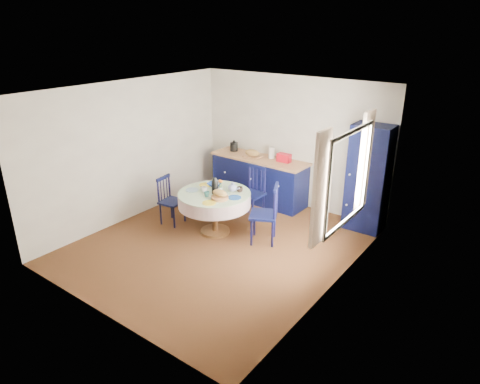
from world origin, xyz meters
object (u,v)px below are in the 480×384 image
object	(u,v)px
kitchen_counter	(259,178)
pantry_cabinet	(368,179)
mug_d	(218,183)
mug_a	(204,190)
dining_table	(215,200)
chair_left	(170,200)
chair_far	(252,192)
chair_right	(266,213)
cobalt_bowl	(215,184)
mug_b	(207,194)
mug_c	(240,189)

from	to	relation	value
kitchen_counter	pantry_cabinet	world-z (taller)	pantry_cabinet
mug_d	pantry_cabinet	bearing A→B (deg)	32.79
kitchen_counter	mug_a	xyz separation A→B (m)	(0.05, -1.73, 0.32)
dining_table	chair_left	size ratio (longest dim) A/B	1.41
chair_far	mug_d	world-z (taller)	chair_far
chair_right	cobalt_bowl	world-z (taller)	chair_right
kitchen_counter	pantry_cabinet	distance (m)	2.25
chair_left	chair_far	world-z (taller)	chair_far
chair_right	mug_d	size ratio (longest dim) A/B	10.56
kitchen_counter	chair_right	world-z (taller)	kitchen_counter
kitchen_counter	mug_d	bearing A→B (deg)	-87.20
mug_a	cobalt_bowl	xyz separation A→B (m)	(-0.04, 0.32, -0.02)
cobalt_bowl	mug_b	bearing A→B (deg)	-64.98
chair_left	chair_right	xyz separation A→B (m)	(1.77, 0.42, 0.07)
mug_c	mug_d	bearing A→B (deg)	178.07
dining_table	mug_c	distance (m)	0.45
chair_right	mug_b	bearing A→B (deg)	-89.64
pantry_cabinet	mug_a	size ratio (longest dim) A/B	16.13
mug_d	cobalt_bowl	bearing A→B (deg)	-114.81
cobalt_bowl	dining_table	bearing A→B (deg)	-49.84
kitchen_counter	chair_right	bearing A→B (deg)	-50.91
cobalt_bowl	mug_c	bearing A→B (deg)	4.23
chair_right	mug_c	bearing A→B (deg)	-120.44
kitchen_counter	dining_table	distance (m)	1.68
pantry_cabinet	mug_a	world-z (taller)	pantry_cabinet
mug_b	mug_d	xyz separation A→B (m)	(-0.18, 0.50, 0.00)
chair_left	pantry_cabinet	bearing A→B (deg)	-64.61
chair_right	mug_b	distance (m)	1.02
chair_far	mug_b	xyz separation A→B (m)	(-0.14, -1.10, 0.29)
kitchen_counter	mug_b	xyz separation A→B (m)	(0.22, -1.86, 0.31)
mug_c	mug_d	size ratio (longest dim) A/B	1.18
mug_a	kitchen_counter	bearing A→B (deg)	91.70
mug_d	cobalt_bowl	size ratio (longest dim) A/B	0.40
chair_far	mug_b	distance (m)	1.14
dining_table	chair_right	distance (m)	0.91
pantry_cabinet	chair_left	size ratio (longest dim) A/B	2.14
dining_table	mug_a	xyz separation A→B (m)	(-0.17, -0.07, 0.17)
pantry_cabinet	mug_a	bearing A→B (deg)	-141.59
dining_table	chair_far	size ratio (longest dim) A/B	1.25
mug_a	mug_b	distance (m)	0.21
kitchen_counter	chair_left	distance (m)	1.95
chair_left	mug_a	distance (m)	0.82
mug_c	cobalt_bowl	size ratio (longest dim) A/B	0.47
chair_left	chair_far	bearing A→B (deg)	-51.66
mug_c	dining_table	bearing A→B (deg)	-136.89
kitchen_counter	chair_left	size ratio (longest dim) A/B	2.35
chair_left	chair_right	world-z (taller)	chair_right
kitchen_counter	mug_d	distance (m)	1.39
dining_table	mug_d	world-z (taller)	dining_table
mug_c	cobalt_bowl	xyz separation A→B (m)	(-0.52, -0.04, -0.01)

